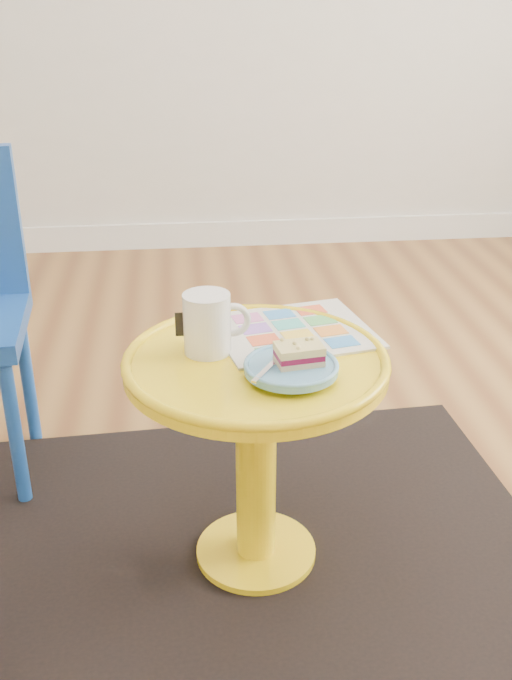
{
  "coord_description": "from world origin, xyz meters",
  "views": [
    {
      "loc": [
        -0.22,
        -1.48,
        1.14
      ],
      "look_at": [
        -0.08,
        -0.19,
        0.53
      ],
      "focal_mm": 40.0,
      "sensor_mm": 36.0,
      "label": 1
    }
  ],
  "objects": [
    {
      "name": "floor",
      "position": [
        0.0,
        0.0,
        0.0
      ],
      "size": [
        4.0,
        4.0,
        0.0
      ],
      "primitive_type": "plane",
      "color": "brown",
      "rests_on": "ground"
    },
    {
      "name": "side_table",
      "position": [
        -0.08,
        -0.19,
        0.35
      ],
      "size": [
        0.51,
        0.51,
        0.49
      ],
      "color": "yellow",
      "rests_on": "ground"
    },
    {
      "name": "fork",
      "position": [
        -0.06,
        -0.26,
        0.51
      ],
      "size": [
        0.09,
        0.13,
        0.0
      ],
      "rotation": [
        0.0,
        0.0,
        -0.56
      ],
      "color": "silver",
      "rests_on": "plate"
    },
    {
      "name": "newspaper",
      "position": [
        0.01,
        -0.07,
        0.49
      ],
      "size": [
        0.36,
        0.32,
        0.01
      ],
      "primitive_type": "cube",
      "rotation": [
        0.0,
        0.0,
        0.2
      ],
      "color": "silver",
      "rests_on": "side_table"
    },
    {
      "name": "mug",
      "position": [
        -0.17,
        -0.14,
        0.55
      ],
      "size": [
        0.13,
        0.09,
        0.12
      ],
      "rotation": [
        0.0,
        0.0,
        -0.03
      ],
      "color": "white",
      "rests_on": "side_table"
    },
    {
      "name": "rug",
      "position": [
        -0.08,
        -0.19,
        0.0
      ],
      "size": [
        1.36,
        1.17,
        0.01
      ],
      "primitive_type": "cube",
      "rotation": [
        0.0,
        0.0,
        0.05
      ],
      "color": "black",
      "rests_on": "ground"
    },
    {
      "name": "plate",
      "position": [
        -0.03,
        -0.27,
        0.5
      ],
      "size": [
        0.17,
        0.17,
        0.02
      ],
      "color": "#5C99C3",
      "rests_on": "newspaper"
    },
    {
      "name": "cake_slice",
      "position": [
        -0.01,
        -0.26,
        0.53
      ],
      "size": [
        0.09,
        0.07,
        0.04
      ],
      "rotation": [
        0.0,
        0.0,
        0.15
      ],
      "color": "#D3BC8C",
      "rests_on": "plate"
    }
  ]
}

